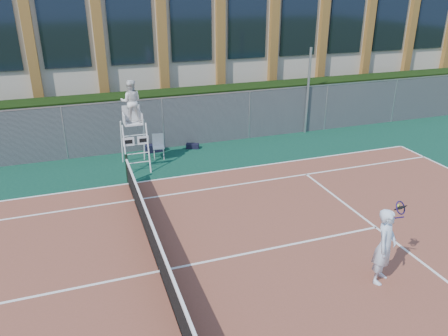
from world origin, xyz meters
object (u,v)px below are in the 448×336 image
object	(u,v)px
tennis_player	(385,246)
umpire_chair	(131,104)
steel_pole	(308,91)
plastic_chair	(158,144)

from	to	relation	value
tennis_player	umpire_chair	bearing A→B (deg)	115.72
steel_pole	plastic_chair	world-z (taller)	steel_pole
tennis_player	plastic_chair	bearing A→B (deg)	108.92
umpire_chair	tennis_player	size ratio (longest dim) A/B	1.82
umpire_chair	tennis_player	xyz separation A→B (m)	(4.40, -9.13, -1.54)
steel_pole	umpire_chair	size ratio (longest dim) A/B	1.16
steel_pole	plastic_chair	size ratio (longest dim) A/B	4.04
steel_pole	umpire_chair	bearing A→B (deg)	-168.82
umpire_chair	steel_pole	bearing A→B (deg)	11.18
plastic_chair	tennis_player	xyz separation A→B (m)	(3.36, -9.82, 0.39)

